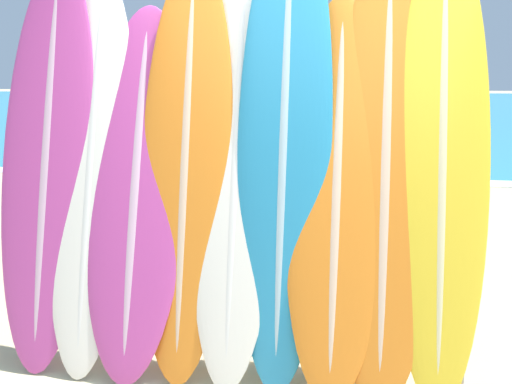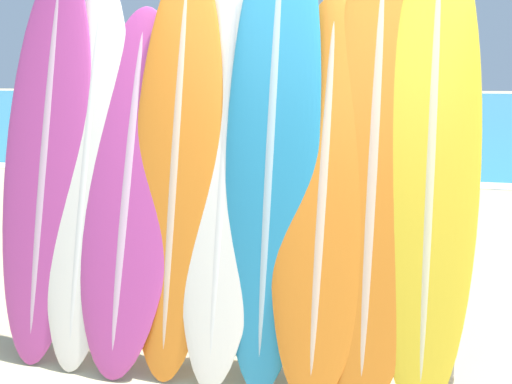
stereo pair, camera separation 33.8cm
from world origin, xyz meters
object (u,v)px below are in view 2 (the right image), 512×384
at_px(person_mid_beach, 211,155).
at_px(surfboard_slot_1, 87,170).
at_px(surfboard_rack, 220,291).
at_px(surfboard_slot_2, 129,188).
at_px(surfboard_slot_5, 272,144).
at_px(surfboard_slot_6, 323,193).
at_px(surfboard_slot_4, 225,160).
at_px(person_near_water, 330,132).
at_px(surfboard_slot_7, 373,170).
at_px(surfboard_slot_0, 46,158).
at_px(person_far_left, 427,139).
at_px(surfboard_slot_8, 431,164).
at_px(surfboard_slot_3, 176,165).

bearing_deg(person_mid_beach, surfboard_slot_1, 55.75).
relative_size(surfboard_rack, surfboard_slot_2, 1.22).
xyz_separation_m(surfboard_slot_1, surfboard_slot_2, (0.28, -0.03, -0.08)).
bearing_deg(surfboard_slot_1, surfboard_slot_5, 0.86).
xyz_separation_m(surfboard_slot_6, person_mid_beach, (-1.50, 2.56, -0.16)).
bearing_deg(surfboard_slot_4, surfboard_slot_6, -4.67).
distance_m(surfboard_rack, surfboard_slot_6, 0.82).
relative_size(surfboard_slot_2, person_near_water, 1.25).
height_order(surfboard_slot_7, person_mid_beach, surfboard_slot_7).
distance_m(surfboard_rack, surfboard_slot_7, 1.09).
relative_size(surfboard_slot_0, person_far_left, 1.56).
xyz_separation_m(surfboard_slot_4, person_near_water, (-0.13, 5.28, -0.31)).
bearing_deg(surfboard_slot_2, surfboard_slot_8, 1.83).
xyz_separation_m(surfboard_slot_2, surfboard_slot_7, (1.37, 0.05, 0.15)).
height_order(surfboard_slot_1, person_far_left, surfboard_slot_1).
relative_size(surfboard_rack, surfboard_slot_4, 1.05).
relative_size(surfboard_slot_3, person_near_water, 1.42).
bearing_deg(surfboard_slot_7, surfboard_slot_6, -170.35).
distance_m(surfboard_rack, surfboard_slot_3, 0.75).
distance_m(surfboard_rack, surfboard_slot_4, 0.74).
distance_m(surfboard_slot_4, surfboard_slot_7, 0.80).
relative_size(surfboard_rack, surfboard_slot_3, 1.08).
bearing_deg(surfboard_slot_1, surfboard_slot_3, -0.25).
bearing_deg(surfboard_slot_0, surfboard_slot_3, -0.68).
xyz_separation_m(surfboard_slot_2, person_near_water, (0.43, 5.34, -0.14)).
xyz_separation_m(surfboard_slot_3, surfboard_slot_4, (0.28, 0.02, 0.04)).
bearing_deg(person_mid_beach, surfboard_slot_4, 74.08).
bearing_deg(surfboard_slot_7, surfboard_slot_1, -179.32).
relative_size(surfboard_slot_4, person_mid_beach, 1.46).
bearing_deg(surfboard_slot_4, surfboard_slot_3, -174.93).
distance_m(surfboard_slot_1, surfboard_slot_2, 0.30).
relative_size(surfboard_slot_1, person_far_left, 1.48).
distance_m(surfboard_slot_4, surfboard_slot_5, 0.28).
xyz_separation_m(person_near_water, person_far_left, (1.33, 0.20, -0.08)).
xyz_separation_m(surfboard_slot_0, surfboard_slot_2, (0.55, -0.04, -0.14)).
bearing_deg(person_far_left, surfboard_slot_2, 130.46).
height_order(surfboard_slot_1, surfboard_slot_3, surfboard_slot_3).
distance_m(surfboard_rack, surfboard_slot_0, 1.31).
relative_size(surfboard_slot_0, surfboard_slot_1, 1.05).
relative_size(surfboard_slot_4, surfboard_slot_7, 1.02).
relative_size(surfboard_slot_2, surfboard_slot_8, 0.85).
height_order(surfboard_slot_2, person_far_left, surfboard_slot_2).
bearing_deg(surfboard_slot_8, surfboard_slot_4, -179.92).
relative_size(surfboard_slot_8, person_mid_beach, 1.48).
bearing_deg(surfboard_slot_4, person_far_left, 77.68).
height_order(surfboard_slot_3, surfboard_slot_8, surfboard_slot_8).
distance_m(surfboard_rack, surfboard_slot_2, 0.79).
height_order(surfboard_slot_0, surfboard_slot_6, surfboard_slot_0).
distance_m(surfboard_slot_1, person_near_water, 5.36).
distance_m(surfboard_slot_3, surfboard_slot_7, 1.08).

